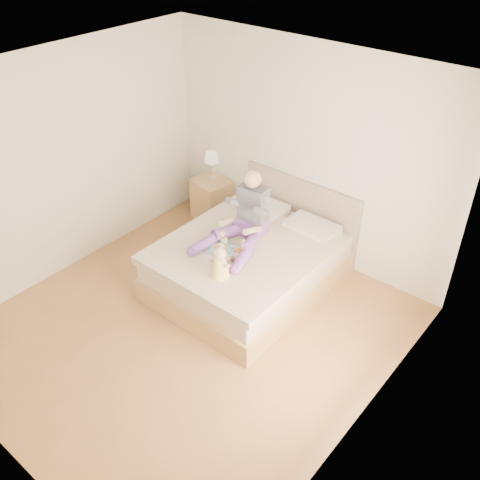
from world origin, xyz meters
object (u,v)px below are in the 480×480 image
Objects in this scene: bed at (252,261)px; nightstand at (212,200)px; adult at (245,219)px; tray at (227,250)px; baby at (220,264)px.

bed is 3.58× the size of nightstand.
tray is (0.05, -0.37, -0.21)m from adult.
tray reaches higher than nightstand.
baby is at bearing -79.01° from bed.
nightstand is 0.60× the size of adult.
adult is 0.79m from baby.
bed is 2.14× the size of adult.
adult is (-0.12, 0.01, 0.53)m from bed.
bed is at bearing 92.31° from baby.
bed is 0.49m from tray.
tray is (1.29, -1.16, 0.33)m from nightstand.
adult is (1.24, -0.79, 0.55)m from nightstand.
baby is at bearing -66.60° from tray.
nightstand is at bearing 131.17° from tray.
baby is (0.21, -0.36, 0.12)m from tray.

